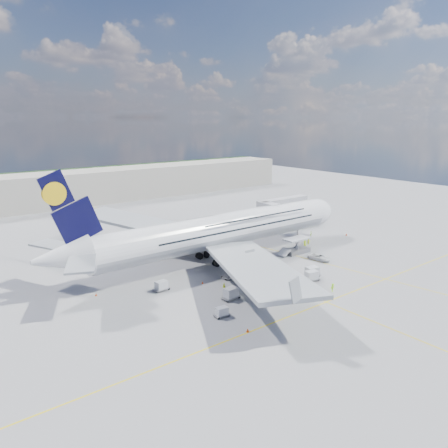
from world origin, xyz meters
TOP-DOWN VIEW (x-y plane):
  - ground at (0.00, 0.00)m, footprint 300.00×300.00m
  - taxi_line_main at (0.00, 0.00)m, footprint 0.25×220.00m
  - taxi_line_cross at (0.00, -20.00)m, footprint 120.00×0.25m
  - taxi_line_diag at (14.00, 10.00)m, footprint 14.16×99.06m
  - airliner at (0.26, 10.00)m, footprint 77.26×79.15m
  - jet_bridge at (29.81, 20.94)m, footprint 18.80×12.10m
  - cargo_loader at (16.82, 2.89)m, footprint 8.53×3.20m
  - terminal at (0.00, 95.00)m, footprint 180.00×16.00m
  - tree_line at (40.00, 140.00)m, footprint 160.00×6.00m
  - dolly_row_a at (-12.32, -8.73)m, footprint 3.45×2.03m
  - dolly_row_b at (-17.87, -13.33)m, footprint 2.70×1.64m
  - dolly_row_c at (-6.05, -0.36)m, footprint 3.66×2.85m
  - dolly_back at (-20.09, 2.20)m, footprint 3.11×1.88m
  - dolly_nose_far at (7.37, -10.30)m, footprint 3.60×2.15m
  - dolly_nose_near at (5.69, -11.66)m, footprint 3.52×2.25m
  - baggage_tug at (-2.46, -4.07)m, footprint 3.20×2.10m
  - catering_truck_inner at (-10.37, 24.73)m, footprint 7.53×3.32m
  - catering_truck_outer at (-21.44, 40.99)m, footprint 7.68×5.06m
  - service_van at (16.90, -4.08)m, footprint 3.04×5.35m
  - crew_nose at (30.96, 10.54)m, footprint 0.65×0.63m
  - crew_loader at (24.49, 5.66)m, footprint 1.05×0.92m
  - crew_wing at (-11.41, -5.63)m, footprint 0.49×1.08m
  - crew_van at (22.59, 5.23)m, footprint 1.11×1.09m
  - crew_tug at (4.67, -17.64)m, footprint 1.06×0.66m
  - cone_nose at (39.50, 5.37)m, footprint 0.49×0.49m
  - cone_wing_left_inner at (-6.04, 31.11)m, footprint 0.41×0.41m
  - cone_wing_left_outer at (-13.84, 40.48)m, footprint 0.41×0.41m
  - cone_wing_right_inner at (-12.05, 0.41)m, footprint 0.38×0.38m
  - cone_wing_right_outer at (-17.99, -19.85)m, footprint 0.48×0.48m
  - cone_tail at (-30.68, 7.33)m, footprint 0.40×0.40m

SIDE VIEW (x-z plane):
  - ground at x=0.00m, z-range 0.00..0.00m
  - taxi_line_main at x=0.00m, z-range 0.00..0.01m
  - taxi_line_cross at x=0.00m, z-range 0.00..0.01m
  - taxi_line_diag at x=14.00m, z-range 0.00..0.01m
  - cone_wing_right_inner at x=-12.05m, z-range -0.01..0.48m
  - cone_tail at x=-30.68m, z-range -0.01..0.50m
  - cone_wing_left_outer at x=-13.84m, z-range -0.01..0.51m
  - cone_wing_left_inner at x=-6.04m, z-range -0.01..0.52m
  - cone_wing_right_outer at x=-17.99m, z-range -0.01..0.61m
  - cone_nose at x=39.50m, z-range -0.01..0.61m
  - dolly_row_c at x=-6.05m, z-range 0.13..0.61m
  - service_van at x=16.90m, z-range 0.00..1.41m
  - crew_nose at x=30.96m, z-range 0.00..1.50m
  - crew_tug at x=4.67m, z-range 0.00..1.59m
  - baggage_tug at x=-2.46m, z-range -0.11..1.73m
  - dolly_row_b at x=-17.87m, z-range 0.06..1.69m
  - crew_loader at x=24.49m, z-range 0.00..1.81m
  - crew_wing at x=-11.41m, z-range 0.00..1.81m
  - crew_van at x=22.59m, z-range 0.00..1.93m
  - dolly_back at x=-20.09m, z-range 0.07..1.95m
  - dolly_nose_near at x=5.69m, z-range 0.08..2.16m
  - dolly_row_a at x=-12.32m, z-range 0.08..2.18m
  - dolly_nose_far at x=7.37m, z-range 0.08..2.27m
  - cargo_loader at x=16.82m, z-range -0.59..3.09m
  - catering_truck_outer at x=-21.44m, z-range -0.15..4.09m
  - catering_truck_inner at x=-10.37m, z-range -0.12..4.27m
  - tree_line at x=40.00m, z-range 0.00..8.00m
  - terminal at x=0.00m, z-range 0.00..12.00m
  - jet_bridge at x=29.81m, z-range 2.60..11.10m
  - airliner at x=0.26m, z-range -4.98..18.72m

